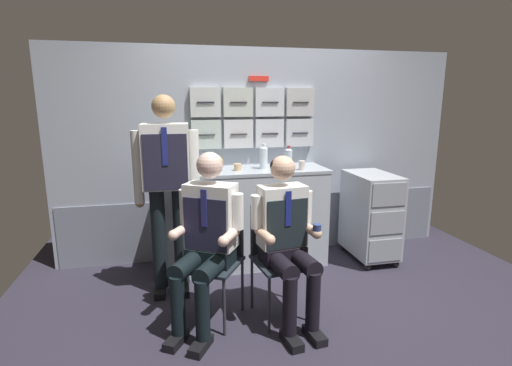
{
  "coord_description": "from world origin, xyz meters",
  "views": [
    {
      "loc": [
        -0.95,
        -2.54,
        1.64
      ],
      "look_at": [
        -0.24,
        0.59,
        0.94
      ],
      "focal_mm": 27.11,
      "sensor_mm": 36.0,
      "label": 1
    }
  ],
  "objects_px": {
    "crew_member_center": "(287,234)",
    "coffee_cup_spare": "(238,167)",
    "crew_member_standing": "(167,179)",
    "snack_banana": "(203,167)",
    "service_trolley": "(371,214)",
    "water_bottle_short": "(173,161)",
    "folding_chair_left": "(216,249)",
    "crew_member_left": "(206,233)",
    "folding_chair_center": "(277,247)"
  },
  "relations": [
    {
      "from": "crew_member_center",
      "to": "coffee_cup_spare",
      "type": "bearing_deg",
      "value": 99.34
    },
    {
      "from": "coffee_cup_spare",
      "to": "crew_member_center",
      "type": "bearing_deg",
      "value": -80.66
    },
    {
      "from": "crew_member_standing",
      "to": "coffee_cup_spare",
      "type": "distance_m",
      "value": 0.78
    },
    {
      "from": "snack_banana",
      "to": "service_trolley",
      "type": "bearing_deg",
      "value": -8.34
    },
    {
      "from": "coffee_cup_spare",
      "to": "water_bottle_short",
      "type": "bearing_deg",
      "value": -172.88
    },
    {
      "from": "service_trolley",
      "to": "folding_chair_left",
      "type": "distance_m",
      "value": 1.82
    },
    {
      "from": "service_trolley",
      "to": "crew_member_standing",
      "type": "distance_m",
      "value": 2.11
    },
    {
      "from": "crew_member_left",
      "to": "crew_member_center",
      "type": "bearing_deg",
      "value": -9.19
    },
    {
      "from": "crew_member_left",
      "to": "folding_chair_center",
      "type": "height_order",
      "value": "crew_member_left"
    },
    {
      "from": "crew_member_center",
      "to": "crew_member_standing",
      "type": "height_order",
      "value": "crew_member_standing"
    },
    {
      "from": "folding_chair_left",
      "to": "crew_member_left",
      "type": "relative_size",
      "value": 0.67
    },
    {
      "from": "coffee_cup_spare",
      "to": "snack_banana",
      "type": "xyz_separation_m",
      "value": [
        -0.32,
        0.13,
        -0.02
      ]
    },
    {
      "from": "folding_chair_left",
      "to": "crew_member_center",
      "type": "height_order",
      "value": "crew_member_center"
    },
    {
      "from": "service_trolley",
      "to": "snack_banana",
      "type": "xyz_separation_m",
      "value": [
        -1.69,
        0.25,
        0.51
      ]
    },
    {
      "from": "snack_banana",
      "to": "crew_member_standing",
      "type": "bearing_deg",
      "value": -122.38
    },
    {
      "from": "crew_member_left",
      "to": "crew_member_center",
      "type": "distance_m",
      "value": 0.58
    },
    {
      "from": "crew_member_standing",
      "to": "water_bottle_short",
      "type": "height_order",
      "value": "crew_member_standing"
    },
    {
      "from": "coffee_cup_spare",
      "to": "crew_member_left",
      "type": "bearing_deg",
      "value": -112.76
    },
    {
      "from": "folding_chair_center",
      "to": "snack_banana",
      "type": "distance_m",
      "value": 1.21
    },
    {
      "from": "crew_member_center",
      "to": "service_trolley",
      "type": "bearing_deg",
      "value": 37.81
    },
    {
      "from": "folding_chair_left",
      "to": "crew_member_center",
      "type": "distance_m",
      "value": 0.56
    },
    {
      "from": "crew_member_standing",
      "to": "coffee_cup_spare",
      "type": "height_order",
      "value": "crew_member_standing"
    },
    {
      "from": "crew_member_left",
      "to": "water_bottle_short",
      "type": "xyz_separation_m",
      "value": [
        -0.2,
        0.88,
        0.39
      ]
    },
    {
      "from": "folding_chair_center",
      "to": "coffee_cup_spare",
      "type": "bearing_deg",
      "value": 99.62
    },
    {
      "from": "service_trolley",
      "to": "snack_banana",
      "type": "bearing_deg",
      "value": 171.66
    },
    {
      "from": "service_trolley",
      "to": "folding_chair_center",
      "type": "height_order",
      "value": "service_trolley"
    },
    {
      "from": "folding_chair_center",
      "to": "crew_member_standing",
      "type": "xyz_separation_m",
      "value": [
        -0.81,
        0.47,
        0.47
      ]
    },
    {
      "from": "crew_member_center",
      "to": "coffee_cup_spare",
      "type": "relative_size",
      "value": 17.46
    },
    {
      "from": "folding_chair_left",
      "to": "water_bottle_short",
      "type": "bearing_deg",
      "value": 110.7
    },
    {
      "from": "folding_chair_left",
      "to": "water_bottle_short",
      "type": "distance_m",
      "value": 0.98
    },
    {
      "from": "crew_member_center",
      "to": "water_bottle_short",
      "type": "xyz_separation_m",
      "value": [
        -0.77,
        0.97,
        0.42
      ]
    },
    {
      "from": "crew_member_standing",
      "to": "coffee_cup_spare",
      "type": "bearing_deg",
      "value": 31.98
    },
    {
      "from": "folding_chair_center",
      "to": "coffee_cup_spare",
      "type": "relative_size",
      "value": 11.92
    },
    {
      "from": "water_bottle_short",
      "to": "snack_banana",
      "type": "relative_size",
      "value": 1.54
    },
    {
      "from": "crew_member_center",
      "to": "water_bottle_short",
      "type": "relative_size",
      "value": 4.69
    },
    {
      "from": "folding_chair_left",
      "to": "crew_member_standing",
      "type": "height_order",
      "value": "crew_member_standing"
    },
    {
      "from": "crew_member_center",
      "to": "coffee_cup_spare",
      "type": "xyz_separation_m",
      "value": [
        -0.17,
        1.05,
        0.32
      ]
    },
    {
      "from": "folding_chair_center",
      "to": "water_bottle_short",
      "type": "distance_m",
      "value": 1.24
    },
    {
      "from": "service_trolley",
      "to": "coffee_cup_spare",
      "type": "relative_size",
      "value": 12.68
    },
    {
      "from": "crew_member_left",
      "to": "snack_banana",
      "type": "height_order",
      "value": "crew_member_left"
    },
    {
      "from": "service_trolley",
      "to": "crew_member_left",
      "type": "distance_m",
      "value": 1.97
    },
    {
      "from": "crew_member_standing",
      "to": "snack_banana",
      "type": "bearing_deg",
      "value": 57.62
    },
    {
      "from": "crew_member_standing",
      "to": "water_bottle_short",
      "type": "xyz_separation_m",
      "value": [
        0.06,
        0.34,
        0.1
      ]
    },
    {
      "from": "coffee_cup_spare",
      "to": "folding_chair_left",
      "type": "bearing_deg",
      "value": -111.17
    },
    {
      "from": "snack_banana",
      "to": "crew_member_center",
      "type": "bearing_deg",
      "value": -67.42
    },
    {
      "from": "folding_chair_center",
      "to": "crew_member_standing",
      "type": "relative_size",
      "value": 0.51
    },
    {
      "from": "water_bottle_short",
      "to": "crew_member_center",
      "type": "bearing_deg",
      "value": -51.63
    },
    {
      "from": "coffee_cup_spare",
      "to": "snack_banana",
      "type": "bearing_deg",
      "value": 157.84
    },
    {
      "from": "crew_member_center",
      "to": "water_bottle_short",
      "type": "height_order",
      "value": "crew_member_center"
    },
    {
      "from": "folding_chair_center",
      "to": "crew_member_standing",
      "type": "bearing_deg",
      "value": 149.7
    }
  ]
}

